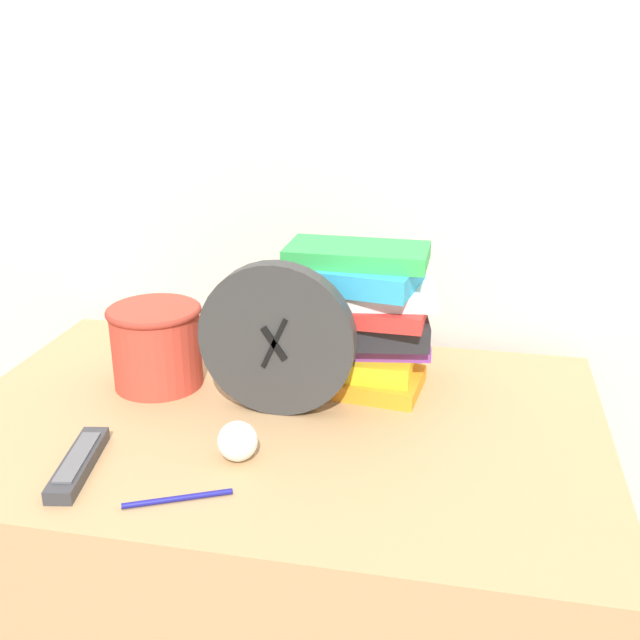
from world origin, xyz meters
TOP-DOWN VIEW (x-y plane):
  - wall_back at (0.00, 0.77)m, footprint 6.00×0.04m
  - desk at (0.00, 0.35)m, footprint 1.05×0.70m
  - desk_clock at (-0.00, 0.37)m, footprint 0.25×0.04m
  - book_stack at (0.12, 0.50)m, footprint 0.26×0.19m
  - basket at (-0.23, 0.42)m, footprint 0.16×0.16m
  - tv_remote at (-0.23, 0.14)m, footprint 0.07×0.18m
  - crumpled_paper_ball at (-0.02, 0.21)m, footprint 0.06×0.06m
  - pen at (-0.07, 0.09)m, footprint 0.13×0.07m

SIDE VIEW (x-z plane):
  - desk at x=0.00m, z-range 0.00..0.73m
  - pen at x=-0.07m, z-range 0.73..0.74m
  - tv_remote at x=-0.23m, z-range 0.73..0.75m
  - crumpled_paper_ball at x=-0.02m, z-range 0.73..0.79m
  - basket at x=-0.23m, z-range 0.74..0.88m
  - book_stack at x=0.12m, z-range 0.73..0.98m
  - desk_clock at x=0.00m, z-range 0.73..0.98m
  - wall_back at x=0.00m, z-range 0.00..2.40m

